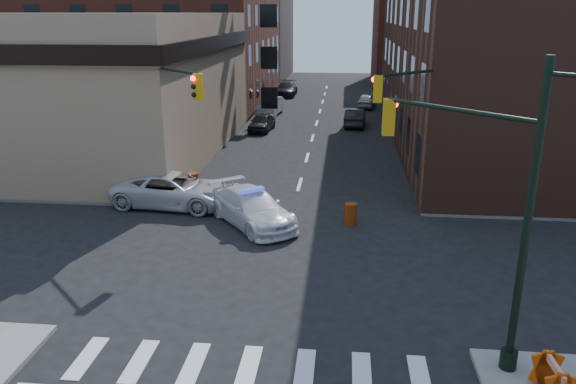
% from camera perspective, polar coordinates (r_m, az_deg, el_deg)
% --- Properties ---
extents(ground, '(140.00, 140.00, 0.00)m').
position_cam_1_polar(ground, '(21.55, -0.99, -7.00)').
color(ground, black).
rests_on(ground, ground).
extents(sidewalk_nw, '(34.00, 54.50, 0.15)m').
position_cam_1_polar(sidewalk_nw, '(58.68, -20.08, 7.95)').
color(sidewalk_nw, gray).
rests_on(sidewalk_nw, ground).
extents(sidewalk_ne, '(34.00, 54.50, 0.15)m').
position_cam_1_polar(sidewalk_ne, '(56.82, 27.23, 6.77)').
color(sidewalk_ne, gray).
rests_on(sidewalk_ne, ground).
extents(bank_building, '(22.00, 22.00, 9.00)m').
position_cam_1_polar(bank_building, '(41.04, -22.74, 10.11)').
color(bank_building, '#91775F').
rests_on(bank_building, ground).
extents(commercial_row_ne, '(14.00, 34.00, 14.00)m').
position_cam_1_polar(commercial_row_ne, '(43.30, 20.67, 14.01)').
color(commercial_row_ne, '#502D20').
rests_on(commercial_row_ne, ground).
extents(filler_nw, '(20.00, 18.00, 16.00)m').
position_cam_1_polar(filler_nw, '(83.46, -7.22, 16.96)').
color(filler_nw, brown).
rests_on(filler_nw, ground).
extents(filler_ne, '(16.00, 16.00, 12.00)m').
position_cam_1_polar(filler_ne, '(78.35, 14.86, 15.02)').
color(filler_ne, maroon).
rests_on(filler_ne, ground).
extents(signal_pole_se, '(5.40, 5.27, 8.00)m').
position_cam_1_polar(signal_pole_se, '(15.04, 19.74, -0.38)').
color(signal_pole_se, black).
rests_on(signal_pole_se, sidewalk_se).
extents(signal_pole_nw, '(3.58, 3.67, 8.00)m').
position_cam_1_polar(signal_pole_nw, '(26.49, -12.42, 7.17)').
color(signal_pole_nw, black).
rests_on(signal_pole_nw, sidewalk_nw).
extents(signal_pole_ne, '(3.67, 3.58, 8.00)m').
position_cam_1_polar(signal_pole_ne, '(25.45, 13.67, 6.66)').
color(signal_pole_ne, black).
rests_on(signal_pole_ne, sidewalk_ne).
extents(tree_ne_near, '(3.00, 3.00, 4.85)m').
position_cam_1_polar(tree_ne_near, '(46.04, 12.39, 10.48)').
color(tree_ne_near, black).
rests_on(tree_ne_near, sidewalk_ne).
extents(tree_ne_far, '(3.00, 3.00, 4.85)m').
position_cam_1_polar(tree_ne_far, '(53.95, 11.48, 11.56)').
color(tree_ne_far, black).
rests_on(tree_ne_far, sidewalk_ne).
extents(police_car, '(5.01, 5.56, 1.55)m').
position_cam_1_polar(police_car, '(24.91, -3.68, -1.60)').
color(police_car, silver).
rests_on(police_car, ground).
extents(pickup, '(6.17, 3.32, 1.65)m').
position_cam_1_polar(pickup, '(27.74, -11.55, 0.21)').
color(pickup, '#BDBDC1').
rests_on(pickup, ground).
extents(parked_car_wnear, '(1.99, 4.15, 1.37)m').
position_cam_1_polar(parked_car_wnear, '(45.00, -2.68, 7.09)').
color(parked_car_wnear, black).
rests_on(parked_car_wnear, ground).
extents(parked_car_wfar, '(2.18, 5.03, 1.61)m').
position_cam_1_polar(parked_car_wfar, '(52.13, -1.80, 8.71)').
color(parked_car_wfar, '#9A9CA2').
rests_on(parked_car_wfar, ground).
extents(parked_car_wdeep, '(2.19, 5.33, 1.54)m').
position_cam_1_polar(parked_car_wdeep, '(64.39, -0.15, 10.43)').
color(parked_car_wdeep, black).
rests_on(parked_car_wdeep, ground).
extents(parked_car_enear, '(1.89, 4.52, 1.45)m').
position_cam_1_polar(parked_car_enear, '(47.12, 6.83, 7.52)').
color(parked_car_enear, black).
rests_on(parked_car_enear, ground).
extents(parked_car_efar, '(2.11, 4.19, 1.37)m').
position_cam_1_polar(parked_car_efar, '(56.77, 7.99, 9.18)').
color(parked_car_efar, '#92949A').
rests_on(parked_car_efar, ground).
extents(pedestrian_a, '(0.59, 0.40, 1.60)m').
position_cam_1_polar(pedestrian_a, '(30.25, -13.37, 1.80)').
color(pedestrian_a, black).
rests_on(pedestrian_a, sidewalk_nw).
extents(pedestrian_b, '(1.00, 0.93, 1.63)m').
position_cam_1_polar(pedestrian_b, '(30.11, -22.13, 0.91)').
color(pedestrian_b, black).
rests_on(pedestrian_b, sidewalk_nw).
extents(pedestrian_c, '(1.00, 0.66, 1.58)m').
position_cam_1_polar(pedestrian_c, '(30.77, -24.38, 0.93)').
color(pedestrian_c, '#202631').
rests_on(pedestrian_c, sidewalk_nw).
extents(barrel_road, '(0.65, 0.65, 0.96)m').
position_cam_1_polar(barrel_road, '(25.12, 6.39, -2.22)').
color(barrel_road, '#C34209').
rests_on(barrel_road, ground).
extents(barrel_bank, '(0.68, 0.68, 0.97)m').
position_cam_1_polar(barrel_bank, '(30.05, -9.59, 1.01)').
color(barrel_bank, red).
rests_on(barrel_bank, ground).
extents(barricade_se_a, '(0.64, 1.22, 0.90)m').
position_cam_1_polar(barricade_se_a, '(15.62, 25.32, -16.83)').
color(barricade_se_a, '#ED4E0B').
rests_on(barricade_se_a, sidewalk_se).
extents(barricade_nw_a, '(1.17, 0.72, 0.82)m').
position_cam_1_polar(barricade_nw_a, '(28.56, -16.34, -0.20)').
color(barricade_nw_a, '#D35009').
rests_on(barricade_nw_a, sidewalk_nw).
extents(barricade_nw_b, '(1.19, 0.78, 0.82)m').
position_cam_1_polar(barricade_nw_b, '(30.83, -15.89, 1.14)').
color(barricade_nw_b, red).
rests_on(barricade_nw_b, sidewalk_nw).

